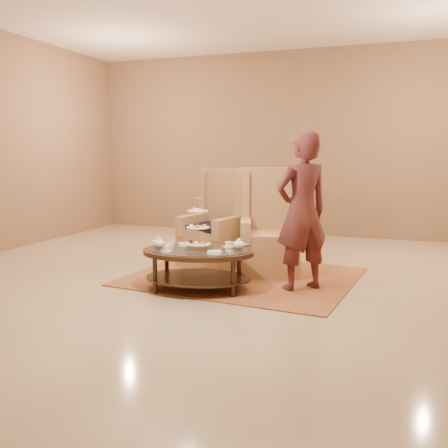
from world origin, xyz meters
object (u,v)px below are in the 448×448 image
at_px(tea_table, 198,257).
at_px(armchair_left, 217,233).
at_px(armchair_right, 269,238).
at_px(person, 302,212).

bearing_deg(tea_table, armchair_left, 91.60).
xyz_separation_m(tea_table, armchair_right, (0.55, 1.14, 0.07)).
bearing_deg(person, armchair_left, -76.15).
bearing_deg(armchair_left, tea_table, -64.26).
bearing_deg(armchair_right, tea_table, -132.50).
xyz_separation_m(armchair_left, armchair_right, (0.81, -0.18, 0.00)).
relative_size(armchair_left, armchair_right, 0.98).
bearing_deg(armchair_right, person, -68.51).
bearing_deg(armchair_left, person, -18.58).
relative_size(tea_table, armchair_left, 1.05).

